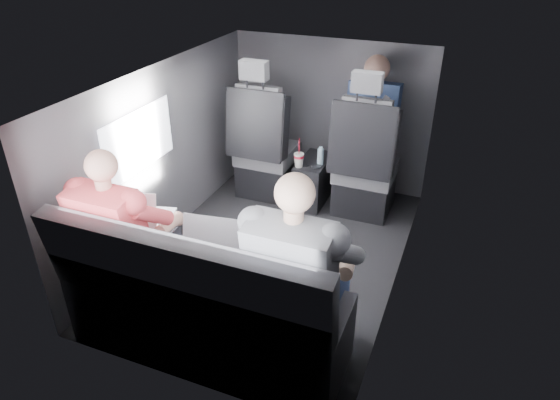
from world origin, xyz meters
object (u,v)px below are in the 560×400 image
at_px(front_seat_left, 265,154).
at_px(passenger_rear_left, 128,236).
at_px(water_bottle, 320,156).
at_px(passenger_front_right, 372,119).
at_px(passenger_rear_right, 300,275).
at_px(rear_bench, 204,310).
at_px(laptop_black, 319,255).
at_px(laptop_white, 141,215).
at_px(front_seat_right, 364,170).
at_px(soda_cup, 299,159).
at_px(laptop_silver, 222,240).
at_px(center_console, 313,181).

bearing_deg(front_seat_left, passenger_rear_left, -92.40).
xyz_separation_m(water_bottle, passenger_front_right, (0.35, 0.28, 0.28)).
relative_size(passenger_rear_right, passenger_front_right, 1.46).
bearing_deg(rear_bench, laptop_black, 29.01).
distance_m(rear_bench, passenger_rear_right, 0.64).
bearing_deg(passenger_rear_left, laptop_white, 105.00).
bearing_deg(passenger_rear_left, laptop_black, 11.25).
relative_size(front_seat_right, laptop_black, 3.79).
height_order(front_seat_right, laptop_black, front_seat_right).
xyz_separation_m(soda_cup, laptop_white, (-0.50, -1.47, 0.17)).
bearing_deg(passenger_front_right, front_seat_right, -84.84).
bearing_deg(laptop_silver, front_seat_right, 75.33).
relative_size(center_console, passenger_rear_left, 0.40).
bearing_deg(front_seat_right, laptop_silver, -104.67).
xyz_separation_m(water_bottle, laptop_white, (-0.65, -1.58, 0.16)).
distance_m(front_seat_right, passenger_front_right, 0.44).
height_order(center_console, water_bottle, water_bottle).
bearing_deg(laptop_white, rear_bench, -27.55).
xyz_separation_m(front_seat_left, center_console, (0.45, 0.04, -0.20)).
relative_size(water_bottle, laptop_silver, 0.42).
bearing_deg(rear_bench, front_seat_left, 103.31).
bearing_deg(laptop_white, passenger_rear_left, -75.00).
height_order(front_seat_left, passenger_rear_right, front_seat_left).
xyz_separation_m(rear_bench, passenger_rear_left, (-0.53, 0.10, 0.31)).
relative_size(passenger_rear_left, passenger_front_right, 1.39).
bearing_deg(front_seat_right, soda_cup, -166.24).
bearing_deg(passenger_rear_right, laptop_silver, 164.61).
bearing_deg(center_console, passenger_rear_left, -105.90).
distance_m(soda_cup, laptop_black, 1.60).
height_order(front_seat_left, passenger_front_right, passenger_front_right).
bearing_deg(passenger_front_right, soda_cup, -142.61).
xyz_separation_m(laptop_silver, passenger_rear_right, (0.52, -0.14, 0.01)).
height_order(laptop_silver, passenger_front_right, passenger_front_right).
xyz_separation_m(front_seat_right, laptop_silver, (-0.44, -1.66, 0.23)).
bearing_deg(water_bottle, front_seat_left, 178.03).
relative_size(front_seat_left, laptop_black, 3.79).
bearing_deg(center_console, passenger_rear_right, -73.89).
bearing_deg(laptop_silver, center_console, 90.48).
bearing_deg(passenger_rear_right, front_seat_right, 92.65).
bearing_deg(soda_cup, passenger_rear_right, -69.89).
bearing_deg(laptop_silver, water_bottle, 87.96).
bearing_deg(soda_cup, passenger_rear_left, -104.87).
relative_size(front_seat_left, passenger_front_right, 1.47).
distance_m(center_console, soda_cup, 0.32).
distance_m(front_seat_right, laptop_white, 1.92).
bearing_deg(water_bottle, soda_cup, -143.88).
bearing_deg(laptop_white, water_bottle, 67.52).
height_order(water_bottle, laptop_silver, laptop_silver).
relative_size(water_bottle, laptop_white, 0.42).
bearing_deg(water_bottle, passenger_rear_left, -108.51).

